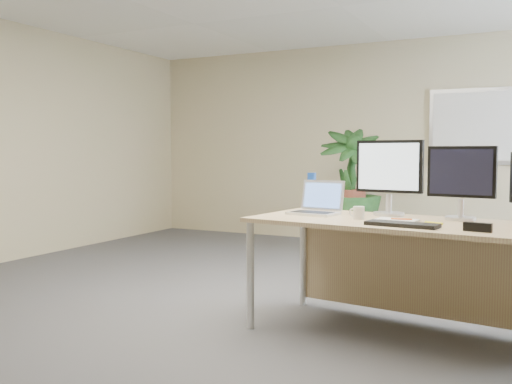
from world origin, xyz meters
The scene contains 15 objects.
floor centered at (0.00, 0.00, 0.00)m, with size 8.00×8.00×0.00m, color #47474C.
back_wall centered at (0.00, 4.00, 1.35)m, with size 7.00×0.04×2.70m, color #CAC08F.
whiteboard centered at (1.20, 3.97, 1.55)m, with size 1.30×0.04×0.95m.
desk centered at (1.09, 0.24, 0.62)m, with size 2.12×1.10×0.78m.
floor_plant centered at (-0.23, 3.08, 0.75)m, with size 0.84×0.84×1.50m, color #133415.
monitor_left centered at (0.90, 0.42, 1.09)m, with size 0.48×0.22×0.54m.
monitor_right centered at (1.39, 0.37, 1.06)m, with size 0.44×0.20×0.49m.
laptop centered at (0.40, 0.30, 0.84)m, with size 0.37×0.33×0.24m.
keyboard centered at (1.11, -0.13, 0.79)m, with size 0.44×0.15×0.02m, color black.
coffee_mug centered at (0.77, 0.11, 0.82)m, with size 0.11×0.08×0.09m.
spiral_notebook centered at (1.02, 0.10, 0.79)m, with size 0.26×0.20×0.01m, color silver.
orange_pen centered at (1.06, 0.10, 0.80)m, with size 0.01×0.01×0.13m, color orange.
yellow_highlighter centered at (1.27, 0.05, 0.79)m, with size 0.02×0.02×0.12m, color #FFF51A.
water_bottle centered at (0.27, 0.53, 0.92)m, with size 0.07×0.07×0.29m.
stapler centered at (1.55, -0.18, 0.81)m, with size 0.15×0.04×0.05m, color black.
Camera 1 is at (1.87, -3.61, 1.23)m, focal length 40.00 mm.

